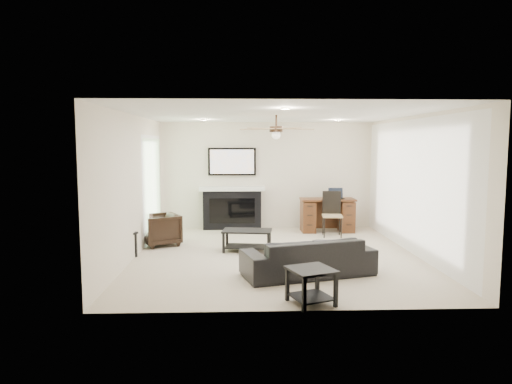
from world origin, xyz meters
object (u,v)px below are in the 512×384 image
at_px(sofa, 308,256).
at_px(fireplace_unit, 232,189).
at_px(coffee_table, 247,241).
at_px(desk, 327,215).
at_px(armchair, 160,230).

bearing_deg(sofa, fireplace_unit, -87.74).
xyz_separation_m(coffee_table, desk, (1.86, 1.85, 0.18)).
height_order(sofa, coffee_table, sofa).
distance_m(sofa, fireplace_unit, 4.08).
distance_m(armchair, fireplace_unit, 2.28).
height_order(sofa, fireplace_unit, fireplace_unit).
xyz_separation_m(sofa, desk, (0.96, 3.45, 0.09)).
relative_size(armchair, fireplace_unit, 0.36).
height_order(armchair, desk, desk).
distance_m(coffee_table, fireplace_unit, 2.38).
relative_size(fireplace_unit, desk, 1.57).
bearing_deg(coffee_table, sofa, -53.47).
bearing_deg(sofa, coffee_table, -75.89).
height_order(coffee_table, fireplace_unit, fireplace_unit).
bearing_deg(desk, armchair, -159.98).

